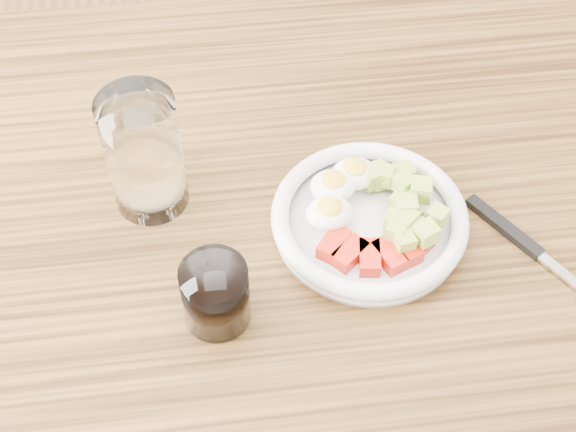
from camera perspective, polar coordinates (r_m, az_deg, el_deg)
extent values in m
cube|color=brown|center=(0.90, 0.71, -2.40)|extent=(1.50, 0.90, 0.04)
cylinder|color=white|center=(0.90, 5.75, -0.67)|extent=(0.21, 0.21, 0.01)
torus|color=white|center=(0.88, 5.83, -0.04)|extent=(0.22, 0.22, 0.02)
cube|color=red|center=(0.86, 3.28, -2.01)|extent=(0.04, 0.04, 0.02)
cube|color=red|center=(0.85, 4.43, -2.69)|extent=(0.04, 0.04, 0.02)
cube|color=red|center=(0.85, 5.81, -2.98)|extent=(0.03, 0.04, 0.02)
cube|color=red|center=(0.85, 7.19, -2.82)|extent=(0.04, 0.05, 0.02)
cube|color=red|center=(0.86, 8.34, -2.26)|extent=(0.03, 0.05, 0.02)
cube|color=red|center=(0.87, 9.10, -1.39)|extent=(0.04, 0.05, 0.02)
ellipsoid|color=white|center=(0.89, 3.21, 2.15)|extent=(0.05, 0.04, 0.03)
ellipsoid|color=yellow|center=(0.89, 3.24, 2.62)|extent=(0.03, 0.03, 0.01)
ellipsoid|color=white|center=(0.91, 4.74, 3.02)|extent=(0.05, 0.04, 0.03)
ellipsoid|color=yellow|center=(0.90, 4.79, 3.49)|extent=(0.03, 0.03, 0.01)
ellipsoid|color=white|center=(0.87, 2.96, 0.20)|extent=(0.05, 0.04, 0.03)
ellipsoid|color=yellow|center=(0.86, 2.99, 0.67)|extent=(0.03, 0.03, 0.01)
cube|color=#A7C049|center=(0.86, 7.69, -1.09)|extent=(0.03, 0.03, 0.02)
cube|color=#A7C049|center=(0.86, 9.34, -1.15)|extent=(0.03, 0.03, 0.02)
cube|color=#A7C049|center=(0.91, 8.90, 1.65)|extent=(0.03, 0.03, 0.02)
cube|color=#A7C049|center=(0.87, 10.56, -0.01)|extent=(0.03, 0.03, 0.02)
cube|color=#A7C049|center=(0.91, 6.02, 2.82)|extent=(0.03, 0.03, 0.02)
cube|color=#A7C049|center=(0.86, 8.00, -1.01)|extent=(0.03, 0.03, 0.02)
cube|color=#A7C049|center=(0.85, 8.29, -1.82)|extent=(0.02, 0.02, 0.02)
cube|color=#A7C049|center=(0.86, 8.29, -0.31)|extent=(0.03, 0.03, 0.02)
cube|color=#A7C049|center=(0.91, 6.62, 2.74)|extent=(0.03, 0.03, 0.02)
cube|color=#A7C049|center=(0.87, 8.44, 0.66)|extent=(0.02, 0.02, 0.02)
cube|color=#A7C049|center=(0.89, 7.95, 0.98)|extent=(0.03, 0.03, 0.02)
cube|color=#A7C049|center=(0.89, 8.85, 0.27)|extent=(0.02, 0.02, 0.02)
cube|color=#A7C049|center=(0.92, 6.65, 3.05)|extent=(0.03, 0.03, 0.02)
cube|color=#A7C049|center=(0.92, 8.31, 3.00)|extent=(0.02, 0.02, 0.02)
cube|color=#A7C049|center=(0.91, 6.85, 2.88)|extent=(0.03, 0.03, 0.02)
cube|color=#A7C049|center=(0.85, 9.80, -1.20)|extent=(0.03, 0.03, 0.02)
cube|color=#A7C049|center=(0.90, 8.24, 2.31)|extent=(0.03, 0.03, 0.02)
cube|color=#A7C049|center=(0.88, 9.43, 1.84)|extent=(0.03, 0.03, 0.02)
cube|color=#A7C049|center=(0.91, 7.66, 2.73)|extent=(0.03, 0.03, 0.02)
cube|color=#A7C049|center=(0.87, 7.60, -0.38)|extent=(0.03, 0.03, 0.02)
cube|color=black|center=(0.92, 15.10, -0.73)|extent=(0.07, 0.09, 0.01)
cube|color=silver|center=(0.90, 18.94, -3.87)|extent=(0.04, 0.06, 0.00)
cylinder|color=white|center=(0.88, -10.20, 4.38)|extent=(0.08, 0.08, 0.15)
cylinder|color=white|center=(0.80, -5.17, -5.57)|extent=(0.07, 0.07, 0.08)
cylinder|color=black|center=(0.80, -5.16, -5.64)|extent=(0.06, 0.06, 0.07)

